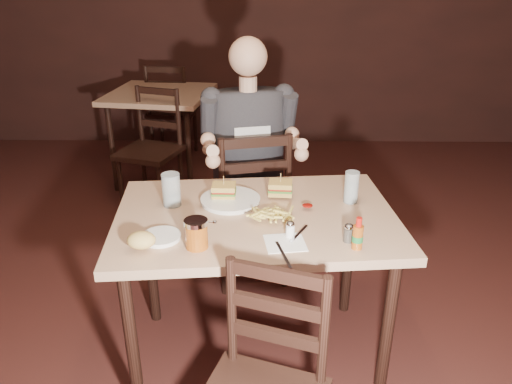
{
  "coord_description": "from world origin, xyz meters",
  "views": [
    {
      "loc": [
        0.03,
        -1.59,
        1.74
      ],
      "look_at": [
        0.01,
        0.34,
        0.85
      ],
      "focal_mm": 35.0,
      "sensor_mm": 36.0,
      "label": 1
    }
  ],
  "objects_px": {
    "chair_far": "(249,204)",
    "bg_chair_far": "(173,111)",
    "bg_table": "(160,103)",
    "glass_right": "(351,187)",
    "main_table": "(256,231)",
    "bg_chair_near": "(149,152)",
    "diner": "(250,127)",
    "side_plate": "(161,238)",
    "hot_sauce": "(358,233)",
    "syrup_dispenser": "(196,234)",
    "dinner_plate": "(230,201)",
    "glass_left": "(171,190)"
  },
  "relations": [
    {
      "from": "bg_chair_near",
      "to": "diner",
      "type": "bearing_deg",
      "value": -32.97
    },
    {
      "from": "main_table",
      "to": "side_plate",
      "type": "xyz_separation_m",
      "value": [
        -0.36,
        -0.21,
        0.09
      ]
    },
    {
      "from": "glass_right",
      "to": "side_plate",
      "type": "distance_m",
      "value": 0.85
    },
    {
      "from": "diner",
      "to": "hot_sauce",
      "type": "relative_size",
      "value": 7.18
    },
    {
      "from": "chair_far",
      "to": "bg_table",
      "type": "bearing_deg",
      "value": -75.25
    },
    {
      "from": "main_table",
      "to": "hot_sauce",
      "type": "height_order",
      "value": "hot_sauce"
    },
    {
      "from": "bg_chair_near",
      "to": "main_table",
      "type": "bearing_deg",
      "value": -45.0
    },
    {
      "from": "chair_far",
      "to": "bg_chair_near",
      "type": "xyz_separation_m",
      "value": [
        -0.77,
        0.93,
        -0.03
      ]
    },
    {
      "from": "glass_right",
      "to": "syrup_dispenser",
      "type": "distance_m",
      "value": 0.75
    },
    {
      "from": "main_table",
      "to": "side_plate",
      "type": "distance_m",
      "value": 0.43
    },
    {
      "from": "bg_table",
      "to": "diner",
      "type": "relative_size",
      "value": 0.99
    },
    {
      "from": "side_plate",
      "to": "glass_right",
      "type": "bearing_deg",
      "value": 23.37
    },
    {
      "from": "dinner_plate",
      "to": "syrup_dispenser",
      "type": "xyz_separation_m",
      "value": [
        -0.1,
        -0.39,
        0.05
      ]
    },
    {
      "from": "bg_chair_far",
      "to": "side_plate",
      "type": "distance_m",
      "value": 3.01
    },
    {
      "from": "main_table",
      "to": "bg_chair_far",
      "type": "distance_m",
      "value": 2.88
    },
    {
      "from": "hot_sauce",
      "to": "chair_far",
      "type": "bearing_deg",
      "value": 113.54
    },
    {
      "from": "syrup_dispenser",
      "to": "side_plate",
      "type": "height_order",
      "value": "syrup_dispenser"
    },
    {
      "from": "main_table",
      "to": "dinner_plate",
      "type": "xyz_separation_m",
      "value": [
        -0.11,
        0.11,
        0.09
      ]
    },
    {
      "from": "hot_sauce",
      "to": "syrup_dispenser",
      "type": "xyz_separation_m",
      "value": [
        -0.6,
        0.0,
        -0.01
      ]
    },
    {
      "from": "glass_right",
      "to": "bg_table",
      "type": "bearing_deg",
      "value": 120.96
    },
    {
      "from": "side_plate",
      "to": "dinner_plate",
      "type": "bearing_deg",
      "value": 52.83
    },
    {
      "from": "glass_left",
      "to": "glass_right",
      "type": "xyz_separation_m",
      "value": [
        0.79,
        0.04,
        -0.0
      ]
    },
    {
      "from": "diner",
      "to": "main_table",
      "type": "bearing_deg",
      "value": -99.32
    },
    {
      "from": "bg_chair_near",
      "to": "hot_sauce",
      "type": "relative_size",
      "value": 6.98
    },
    {
      "from": "bg_table",
      "to": "glass_left",
      "type": "xyz_separation_m",
      "value": [
        0.46,
        -2.11,
        0.16
      ]
    },
    {
      "from": "bg_table",
      "to": "glass_right",
      "type": "bearing_deg",
      "value": -59.04
    },
    {
      "from": "glass_left",
      "to": "side_plate",
      "type": "height_order",
      "value": "glass_left"
    },
    {
      "from": "chair_far",
      "to": "glass_right",
      "type": "relative_size",
      "value": 6.61
    },
    {
      "from": "bg_table",
      "to": "hot_sauce",
      "type": "xyz_separation_m",
      "value": [
        1.2,
        -2.47,
        0.15
      ]
    },
    {
      "from": "dinner_plate",
      "to": "side_plate",
      "type": "bearing_deg",
      "value": -127.17
    },
    {
      "from": "bg_chair_near",
      "to": "glass_right",
      "type": "xyz_separation_m",
      "value": [
        1.24,
        -1.52,
        0.39
      ]
    },
    {
      "from": "diner",
      "to": "bg_table",
      "type": "bearing_deg",
      "value": 104.35
    },
    {
      "from": "bg_chair_near",
      "to": "side_plate",
      "type": "relative_size",
      "value": 6.03
    },
    {
      "from": "chair_far",
      "to": "dinner_plate",
      "type": "relative_size",
      "value": 3.67
    },
    {
      "from": "diner",
      "to": "glass_left",
      "type": "height_order",
      "value": "diner"
    },
    {
      "from": "hot_sauce",
      "to": "side_plate",
      "type": "relative_size",
      "value": 0.86
    },
    {
      "from": "bg_table",
      "to": "side_plate",
      "type": "height_order",
      "value": "side_plate"
    },
    {
      "from": "chair_far",
      "to": "dinner_plate",
      "type": "distance_m",
      "value": 0.67
    },
    {
      "from": "chair_far",
      "to": "bg_chair_near",
      "type": "relative_size",
      "value": 1.06
    },
    {
      "from": "syrup_dispenser",
      "to": "glass_left",
      "type": "bearing_deg",
      "value": 107.88
    },
    {
      "from": "bg_table",
      "to": "syrup_dispenser",
      "type": "bearing_deg",
      "value": -76.18
    },
    {
      "from": "bg_table",
      "to": "dinner_plate",
      "type": "bearing_deg",
      "value": -71.18
    },
    {
      "from": "side_plate",
      "to": "syrup_dispenser",
      "type": "bearing_deg",
      "value": -21.99
    },
    {
      "from": "bg_chair_far",
      "to": "side_plate",
      "type": "xyz_separation_m",
      "value": [
        0.46,
        -2.96,
        0.32
      ]
    },
    {
      "from": "syrup_dispenser",
      "to": "side_plate",
      "type": "xyz_separation_m",
      "value": [
        -0.15,
        0.06,
        -0.05
      ]
    },
    {
      "from": "chair_far",
      "to": "bg_chair_far",
      "type": "xyz_separation_m",
      "value": [
        -0.77,
        2.03,
        -0.02
      ]
    },
    {
      "from": "glass_right",
      "to": "hot_sauce",
      "type": "relative_size",
      "value": 1.12
    },
    {
      "from": "main_table",
      "to": "glass_right",
      "type": "distance_m",
      "value": 0.46
    },
    {
      "from": "chair_far",
      "to": "bg_chair_far",
      "type": "relative_size",
      "value": 1.03
    },
    {
      "from": "main_table",
      "to": "bg_chair_near",
      "type": "bearing_deg",
      "value": 116.6
    }
  ]
}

